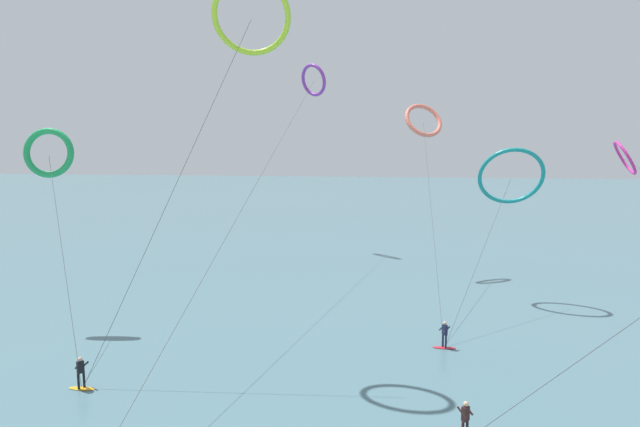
{
  "coord_description": "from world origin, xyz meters",
  "views": [
    {
      "loc": [
        3.76,
        -4.34,
        12.33
      ],
      "look_at": [
        0.0,
        21.41,
        8.95
      ],
      "focal_mm": 29.11,
      "sensor_mm": 36.0,
      "label": 1
    }
  ],
  "objects": [
    {
      "name": "surfer_crimson",
      "position": [
        6.89,
        26.8,
        0.82
      ],
      "size": [
        1.4,
        0.72,
        1.7
      ],
      "rotation": [
        0.0,
        0.0,
        2.18
      ],
      "color": "red",
      "rests_on": "ground"
    },
    {
      "name": "kite_teal",
      "position": [
        12.67,
        37.78,
        9.99
      ],
      "size": [
        8.32,
        12.34,
        12.3
      ],
      "rotation": [
        0.0,
        0.0,
        3.13
      ],
      "color": "teal",
      "rests_on": "ground"
    },
    {
      "name": "sea_water",
      "position": [
        0.0,
        106.41,
        0.04
      ],
      "size": [
        400.0,
        200.0,
        0.08
      ],
      "primitive_type": "cube",
      "color": "#476B75",
      "rests_on": "ground"
    },
    {
      "name": "kite_lime",
      "position": [
        -4.04,
        23.59,
        19.19
      ],
      "size": [
        10.11,
        6.45,
        21.15
      ],
      "rotation": [
        0.0,
        0.0,
        3.29
      ],
      "color": "#8CC62D",
      "rests_on": "ground"
    },
    {
      "name": "kite_emerald",
      "position": [
        -19.26,
        27.57,
        11.89
      ],
      "size": [
        9.15,
        9.64,
        13.6
      ],
      "rotation": [
        0.0,
        0.0,
        0.17
      ],
      "color": "#199351",
      "rests_on": "ground"
    },
    {
      "name": "kite_violet",
      "position": [
        -5.93,
        56.69,
        19.95
      ],
      "size": [
        3.9,
        52.12,
        21.89
      ],
      "rotation": [
        0.0,
        0.0,
        2.5
      ],
      "color": "purple",
      "rests_on": "ground"
    },
    {
      "name": "kite_magenta",
      "position": [
        27.02,
        52.92,
        11.15
      ],
      "size": [
        3.16,
        45.31,
        12.98
      ],
      "rotation": [
        0.0,
        0.0,
        1.38
      ],
      "color": "#CC288E",
      "rests_on": "ground"
    },
    {
      "name": "kite_coral",
      "position": [
        6.28,
        46.41,
        14.76
      ],
      "size": [
        4.46,
        21.57,
        16.47
      ],
      "rotation": [
        0.0,
        0.0,
        0.46
      ],
      "color": "#EA7260",
      "rests_on": "ground"
    },
    {
      "name": "surfer_amber",
      "position": [
        -11.85,
        18.64,
        0.82
      ],
      "size": [
        1.4,
        0.72,
        1.7
      ],
      "rotation": [
        0.0,
        0.0,
        1.01
      ],
      "color": "orange",
      "rests_on": "ground"
    },
    {
      "name": "surfer_navy",
      "position": [
        6.84,
        16.72,
        0.82
      ],
      "size": [
        1.4,
        0.73,
        1.7
      ],
      "rotation": [
        0.0,
        0.0,
        3.92
      ],
      "color": "navy",
      "rests_on": "ground"
    }
  ]
}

